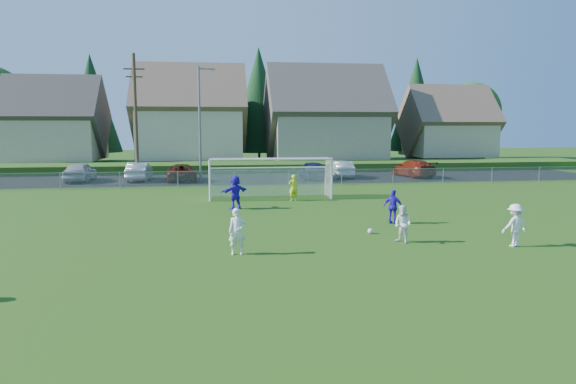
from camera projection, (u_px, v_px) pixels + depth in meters
name	position (u px, v px, depth m)	size (l,w,h in m)	color
ground	(324.00, 270.00, 15.92)	(160.00, 160.00, 0.00)	#193D0C
asphalt_lot	(256.00, 179.00, 42.93)	(60.00, 60.00, 0.00)	black
grass_embankment	(250.00, 167.00, 50.24)	(70.00, 6.00, 0.80)	#1E420F
soccer_ball	(370.00, 231.00, 21.20)	(0.22, 0.22, 0.22)	white
player_white_a	(237.00, 232.00, 17.71)	(0.59, 0.39, 1.62)	white
player_white_b	(403.00, 224.00, 19.47)	(0.70, 0.55, 1.45)	white
player_white_c	(515.00, 225.00, 18.91)	(1.03, 0.59, 1.59)	white
player_blue_a	(393.00, 207.00, 23.28)	(0.91, 0.38, 1.55)	#2D15C5
player_blue_b	(235.00, 192.00, 27.39)	(1.66, 0.53, 1.79)	#2D15C5
goalkeeper	(293.00, 188.00, 30.31)	(0.57, 0.37, 1.56)	#D2ED1B
car_a	(80.00, 172.00, 40.69)	(1.84, 4.57, 1.56)	#ACAEB4
car_b	(139.00, 172.00, 41.36)	(1.55, 4.45, 1.47)	#BBBBBB
car_c	(181.00, 172.00, 41.27)	(2.24, 4.87, 1.35)	#4F1209
car_e	(312.00, 170.00, 42.33)	(1.79, 4.44, 1.51)	#16214D
car_f	(342.00, 169.00, 43.87)	(1.50, 4.31, 1.42)	#BEBEBE
car_g	(413.00, 168.00, 44.44)	(2.05, 5.04, 1.46)	maroon
soccer_goal	(270.00, 172.00, 31.47)	(7.42, 1.90, 2.50)	white
chainlink_fence	(262.00, 178.00, 37.45)	(52.06, 0.06, 1.20)	gray
streetlight	(200.00, 120.00, 40.22)	(1.38, 0.18, 9.00)	slate
utility_pole	(136.00, 116.00, 40.47)	(1.60, 0.26, 10.00)	#473321
houses_row	(263.00, 99.00, 56.94)	(53.90, 11.45, 13.27)	tan
tree_row	(251.00, 105.00, 63.03)	(65.98, 12.36, 13.80)	#382616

